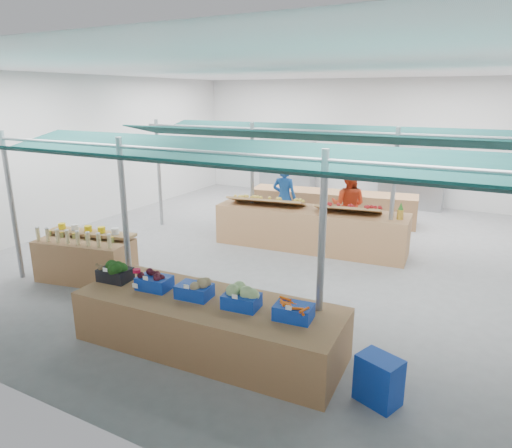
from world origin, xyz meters
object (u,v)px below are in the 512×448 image
object	(u,v)px
vendor_right	(348,205)
crate_stack	(379,380)
veg_counter	(208,324)
vendor_left	(284,198)
bottle_shelf	(87,258)
fruit_counter	(310,229)

from	to	relation	value
vendor_right	crate_stack	bearing A→B (deg)	105.87
veg_counter	vendor_left	size ratio (longest dim) A/B	2.16
bottle_shelf	veg_counter	size ratio (longest dim) A/B	0.51
vendor_right	veg_counter	bearing A→B (deg)	83.35
bottle_shelf	crate_stack	distance (m)	6.29
bottle_shelf	veg_counter	bearing A→B (deg)	-27.58
vendor_left	vendor_right	xyz separation A→B (m)	(1.80, 0.00, 0.00)
veg_counter	crate_stack	size ratio (longest dim) A/B	6.54
veg_counter	fruit_counter	xyz separation A→B (m)	(-0.38, 5.02, 0.11)
vendor_left	vendor_right	bearing A→B (deg)	175.41
fruit_counter	crate_stack	distance (m)	5.87
bottle_shelf	vendor_left	size ratio (longest dim) A/B	1.11
crate_stack	vendor_right	xyz separation A→B (m)	(-2.31, 6.19, 0.62)
veg_counter	vendor_right	distance (m)	6.15
bottle_shelf	fruit_counter	size ratio (longest dim) A/B	0.44
bottle_shelf	crate_stack	bearing A→B (deg)	-21.80
bottle_shelf	fruit_counter	distance (m)	5.15
crate_stack	vendor_left	bearing A→B (deg)	123.58
bottle_shelf	veg_counter	xyz separation A→B (m)	(3.66, -1.05, -0.07)
bottle_shelf	fruit_counter	bearing A→B (deg)	38.91
vendor_left	vendor_right	size ratio (longest dim) A/B	1.00
vendor_left	crate_stack	bearing A→B (deg)	118.98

